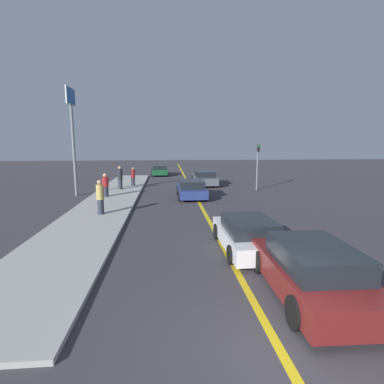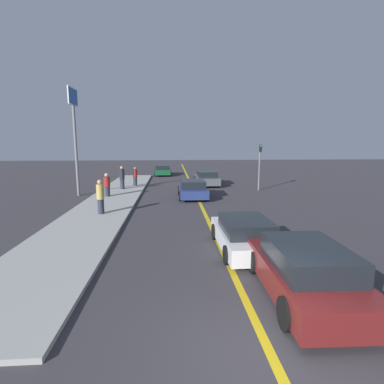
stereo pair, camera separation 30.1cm
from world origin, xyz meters
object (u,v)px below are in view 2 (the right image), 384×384
at_px(pedestrian_far_standing, 122,178).
at_px(pedestrian_near_curb, 100,197).
at_px(car_oncoming_far, 162,170).
at_px(traffic_light, 260,162).
at_px(car_far_distant, 193,189).
at_px(pedestrian_by_sign, 135,176).
at_px(car_near_right_lane, 304,271).
at_px(car_ahead_center, 245,234).
at_px(roadside_sign, 74,118).
at_px(car_parked_left_lot, 207,178).
at_px(pedestrian_mid_group, 107,185).

bearing_deg(pedestrian_far_standing, pedestrian_near_curb, -88.37).
xyz_separation_m(car_oncoming_far, traffic_light, (8.05, -11.77, 1.67)).
relative_size(car_far_distant, pedestrian_by_sign, 2.50).
bearing_deg(car_near_right_lane, car_ahead_center, 102.90).
relative_size(car_oncoming_far, traffic_light, 1.09).
xyz_separation_m(pedestrian_near_curb, roadside_sign, (-3.06, 6.37, 4.49)).
height_order(car_near_right_lane, roadside_sign, roadside_sign).
distance_m(car_parked_left_lot, pedestrian_mid_group, 9.65).
height_order(car_oncoming_far, pedestrian_mid_group, pedestrian_mid_group).
bearing_deg(car_ahead_center, pedestrian_far_standing, 114.34).
distance_m(car_ahead_center, car_parked_left_lot, 16.57).
bearing_deg(car_ahead_center, car_near_right_lane, -79.21).
height_order(pedestrian_far_standing, roadside_sign, roadside_sign).
relative_size(car_far_distant, pedestrian_far_standing, 2.18).
xyz_separation_m(car_near_right_lane, car_ahead_center, (-0.69, 3.34, -0.09)).
xyz_separation_m(pedestrian_near_curb, pedestrian_far_standing, (-0.24, 8.44, 0.01)).
bearing_deg(pedestrian_by_sign, car_far_distant, -49.15).
bearing_deg(pedestrian_mid_group, pedestrian_far_standing, 81.16).
distance_m(pedestrian_near_curb, pedestrian_by_sign, 10.27).
relative_size(car_near_right_lane, car_far_distant, 1.11).
bearing_deg(pedestrian_far_standing, traffic_light, -3.80).
relative_size(car_ahead_center, roadside_sign, 0.54).
bearing_deg(car_oncoming_far, traffic_light, -58.19).
bearing_deg(car_far_distant, car_oncoming_far, 99.38).
relative_size(pedestrian_near_curb, pedestrian_by_sign, 1.13).
xyz_separation_m(car_ahead_center, car_parked_left_lot, (0.58, 16.56, 0.05)).
bearing_deg(pedestrian_by_sign, car_near_right_lane, -71.43).
bearing_deg(traffic_light, pedestrian_near_curb, -144.20).
distance_m(car_near_right_lane, pedestrian_far_standing, 18.72).
bearing_deg(car_near_right_lane, pedestrian_far_standing, 114.01).
bearing_deg(car_oncoming_far, car_near_right_lane, -83.82).
height_order(car_far_distant, roadside_sign, roadside_sign).
bearing_deg(pedestrian_by_sign, traffic_light, -14.12).
relative_size(pedestrian_mid_group, roadside_sign, 0.21).
bearing_deg(pedestrian_near_curb, pedestrian_mid_group, 98.22).
xyz_separation_m(traffic_light, roadside_sign, (-13.76, -1.34, 3.25)).
height_order(pedestrian_near_curb, traffic_light, traffic_light).
xyz_separation_m(pedestrian_far_standing, pedestrian_by_sign, (0.82, 1.82, -0.12)).
bearing_deg(roadside_sign, pedestrian_mid_group, -27.44).
bearing_deg(car_ahead_center, pedestrian_mid_group, 122.65).
bearing_deg(pedestrian_mid_group, pedestrian_by_sign, 75.36).
height_order(car_ahead_center, car_parked_left_lot, car_parked_left_lot).
relative_size(traffic_light, roadside_sign, 0.48).
relative_size(car_far_distant, roadside_sign, 0.53).
bearing_deg(traffic_light, pedestrian_mid_group, -167.48).
height_order(car_near_right_lane, car_far_distant, car_near_right_lane).
height_order(car_oncoming_far, pedestrian_far_standing, pedestrian_far_standing).
bearing_deg(car_near_right_lane, car_parked_left_lot, 91.60).
relative_size(car_near_right_lane, pedestrian_by_sign, 2.78).
bearing_deg(car_far_distant, traffic_light, 26.16).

